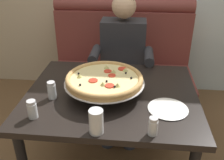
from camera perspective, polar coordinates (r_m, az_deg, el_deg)
The scene contains 9 objects.
booth_bench at distance 2.69m, azimuth 1.92°, elevation 1.16°, with size 1.43×0.78×1.13m.
dining_table at distance 1.75m, azimuth -0.10°, elevation -5.35°, with size 1.13×0.93×0.74m.
diner_main at distance 2.31m, azimuth 2.32°, elevation 5.06°, with size 0.54×0.64×1.27m.
pizza at distance 1.65m, azimuth -1.71°, elevation 0.16°, with size 0.52×0.52×0.14m.
shaker_parmesan at distance 1.35m, azimuth 9.11°, elevation -10.39°, with size 0.05×0.05×0.10m.
shaker_oregano at distance 1.52m, azimuth -17.31°, elevation -6.49°, with size 0.05×0.05×0.11m.
shaker_pepper_flakes at distance 1.67m, azimuth -13.24°, elevation -2.46°, with size 0.05×0.05×0.11m.
plate_near_left at distance 1.57m, azimuth 12.36°, elevation -6.08°, with size 0.24×0.24×0.02m.
drinking_glass at distance 1.34m, azimuth -3.54°, elevation -9.54°, with size 0.08×0.08×0.14m.
Camera 1 is at (0.15, -1.46, 1.61)m, focal length 41.04 mm.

